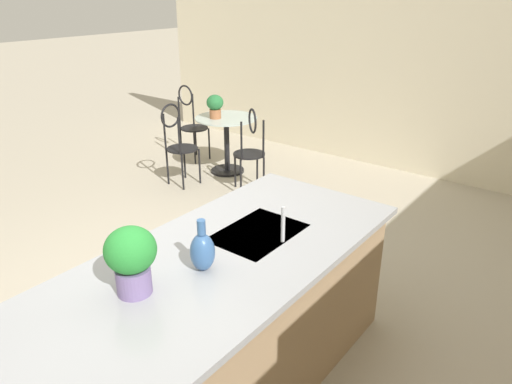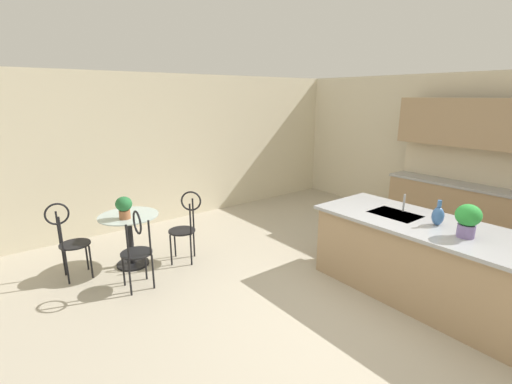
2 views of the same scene
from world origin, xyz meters
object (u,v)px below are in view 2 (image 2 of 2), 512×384
(bistro_table, at_px, (130,235))
(chair_near_window, at_px, (186,223))
(chair_by_island, at_px, (137,246))
(chair_toward_desk, at_px, (69,237))
(vase_on_counter, at_px, (438,216))
(potted_plant_on_table, at_px, (124,206))
(potted_plant_counter_near, at_px, (468,219))

(bistro_table, height_order, chair_near_window, chair_near_window)
(chair_by_island, distance_m, chair_toward_desk, 1.00)
(bistro_table, distance_m, vase_on_counter, 3.91)
(potted_plant_on_table, bearing_deg, vase_on_counter, 41.24)
(vase_on_counter, bearing_deg, bistro_table, -140.78)
(chair_by_island, bearing_deg, chair_toward_desk, -144.10)
(chair_toward_desk, bearing_deg, vase_on_counter, 45.82)
(chair_near_window, height_order, potted_plant_counter_near, potted_plant_counter_near)
(chair_by_island, distance_m, vase_on_counter, 3.49)
(chair_by_island, height_order, chair_toward_desk, same)
(chair_near_window, height_order, chair_by_island, same)
(chair_near_window, xyz_separation_m, potted_plant_on_table, (-0.24, -0.75, 0.34))
(chair_toward_desk, xyz_separation_m, potted_plant_counter_near, (3.44, 3.06, 0.55))
(chair_toward_desk, distance_m, potted_plant_counter_near, 4.64)
(chair_near_window, bearing_deg, chair_toward_desk, -107.81)
(chair_toward_desk, bearing_deg, chair_near_window, 72.19)
(chair_by_island, bearing_deg, vase_on_counter, 48.68)
(chair_near_window, xyz_separation_m, potted_plant_counter_near, (2.99, 1.65, 0.55))
(chair_near_window, relative_size, potted_plant_on_table, 3.47)
(vase_on_counter, bearing_deg, potted_plant_counter_near, -19.03)
(chair_toward_desk, relative_size, potted_plant_counter_near, 3.00)
(chair_near_window, bearing_deg, potted_plant_on_table, -107.53)
(chair_toward_desk, relative_size, potted_plant_on_table, 3.47)
(bistro_table, bearing_deg, chair_toward_desk, -97.84)
(chair_toward_desk, distance_m, vase_on_counter, 4.46)
(chair_near_window, distance_m, potted_plant_on_table, 0.86)
(bistro_table, distance_m, potted_plant_counter_near, 4.12)
(bistro_table, bearing_deg, chair_by_island, -12.17)
(chair_by_island, relative_size, potted_plant_on_table, 3.47)
(potted_plant_counter_near, bearing_deg, potted_plant_on_table, -143.34)
(potted_plant_on_table, distance_m, vase_on_counter, 3.83)
(potted_plant_counter_near, distance_m, vase_on_counter, 0.38)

